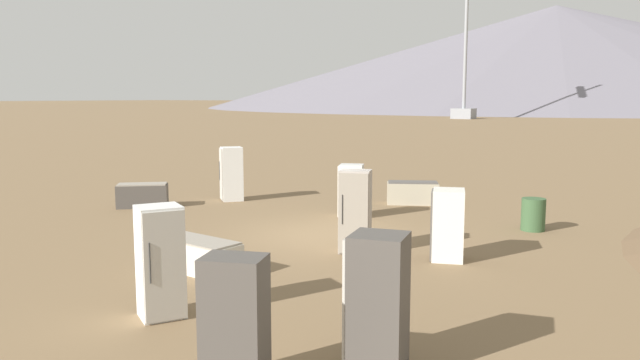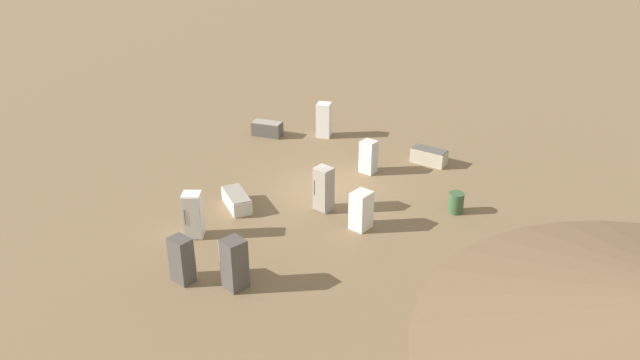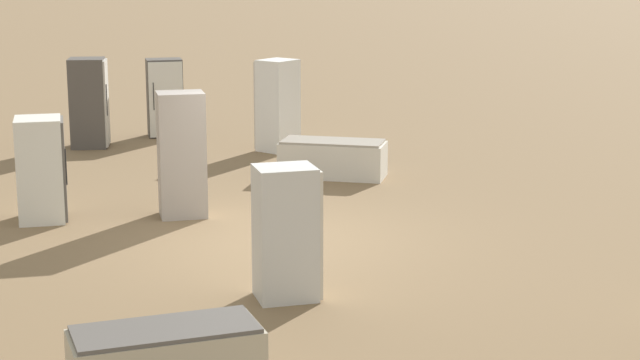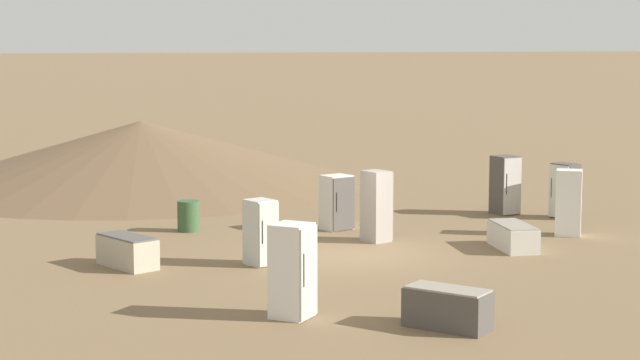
% 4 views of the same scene
% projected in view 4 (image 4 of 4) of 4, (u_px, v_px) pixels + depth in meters
% --- Properties ---
extents(ground_plane, '(1000.00, 1000.00, 0.00)m').
position_uv_depth(ground_plane, '(354.00, 255.00, 27.29)').
color(ground_plane, brown).
extents(dirt_mound, '(17.14, 17.14, 2.41)m').
position_uv_depth(dirt_mound, '(141.00, 152.00, 40.80)').
color(dirt_mound, brown).
rests_on(dirt_mound, ground_plane).
extents(discarded_fridge_0, '(0.81, 0.90, 1.70)m').
position_uv_depth(discarded_fridge_0, '(565.00, 191.00, 32.86)').
color(discarded_fridge_0, '#4C4742').
rests_on(discarded_fridge_0, ground_plane).
extents(discarded_fridge_1, '(1.38, 1.86, 0.77)m').
position_uv_depth(discarded_fridge_1, '(127.00, 251.00, 25.78)').
color(discarded_fridge_1, '#B2A88E').
rests_on(discarded_fridge_1, ground_plane).
extents(discarded_fridge_2, '(0.94, 0.93, 1.86)m').
position_uv_depth(discarded_fridge_2, '(569.00, 203.00, 29.91)').
color(discarded_fridge_2, white).
rests_on(discarded_fridge_2, ground_plane).
extents(discarded_fridge_3, '(0.79, 0.89, 1.60)m').
position_uv_depth(discarded_fridge_3, '(261.00, 232.00, 25.97)').
color(discarded_fridge_3, silver).
rests_on(discarded_fridge_3, ground_plane).
extents(discarded_fridge_4, '(0.82, 0.87, 1.85)m').
position_uv_depth(discarded_fridge_4, '(505.00, 185.00, 33.64)').
color(discarded_fridge_4, '#4C4742').
rests_on(discarded_fridge_4, ground_plane).
extents(discarded_fridge_5, '(1.56, 1.71, 0.79)m').
position_uv_depth(discarded_fridge_5, '(447.00, 308.00, 20.23)').
color(discarded_fridge_5, '#4C4742').
rests_on(discarded_fridge_5, ground_plane).
extents(discarded_fridge_6, '(1.03, 1.03, 1.87)m').
position_uv_depth(discarded_fridge_6, '(293.00, 271.00, 20.98)').
color(discarded_fridge_6, white).
rests_on(discarded_fridge_6, ground_plane).
extents(discarded_fridge_7, '(1.05, 1.98, 0.67)m').
position_uv_depth(discarded_fridge_7, '(513.00, 236.00, 28.03)').
color(discarded_fridge_7, beige).
rests_on(discarded_fridge_7, ground_plane).
extents(discarded_fridge_8, '(0.79, 0.85, 1.94)m').
position_uv_depth(discarded_fridge_8, '(377.00, 206.00, 29.03)').
color(discarded_fridge_8, '#A89E93').
rests_on(discarded_fridge_8, ground_plane).
extents(discarded_fridge_9, '(0.95, 0.92, 1.58)m').
position_uv_depth(discarded_fridge_9, '(337.00, 202.00, 30.88)').
color(discarded_fridge_9, silver).
rests_on(discarded_fridge_9, ground_plane).
extents(rusty_barrel, '(0.64, 0.64, 0.88)m').
position_uv_depth(rusty_barrel, '(189.00, 216.00, 30.65)').
color(rusty_barrel, '#385633').
rests_on(rusty_barrel, ground_plane).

